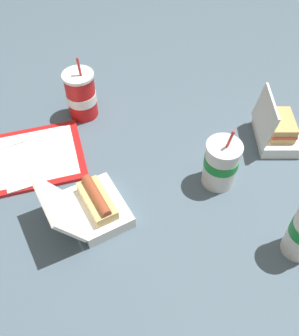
% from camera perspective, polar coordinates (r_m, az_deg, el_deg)
% --- Properties ---
extents(ground_plane, '(3.20, 3.20, 0.00)m').
position_cam_1_polar(ground_plane, '(1.15, -0.35, -0.55)').
color(ground_plane, '#4C6070').
extents(food_tray, '(0.39, 0.29, 0.01)m').
position_cam_1_polar(food_tray, '(1.24, -18.67, 1.25)').
color(food_tray, red).
rests_on(food_tray, ground_plane).
extents(napkin_stack, '(0.10, 0.10, 0.00)m').
position_cam_1_polar(napkin_stack, '(1.18, -18.86, -1.18)').
color(napkin_stack, white).
rests_on(napkin_stack, food_tray).
extents(plastic_fork, '(0.11, 0.02, 0.00)m').
position_cam_1_polar(plastic_fork, '(1.28, -20.90, 3.12)').
color(plastic_fork, white).
rests_on(plastic_fork, food_tray).
extents(clamshell_hotdog_right, '(0.23, 0.21, 0.16)m').
position_cam_1_polar(clamshell_hotdog_right, '(1.03, -8.55, -5.75)').
color(clamshell_hotdog_right, white).
rests_on(clamshell_hotdog_right, ground_plane).
extents(clamshell_sandwich_front, '(0.19, 0.21, 0.17)m').
position_cam_1_polar(clamshell_sandwich_front, '(1.28, 18.78, 5.50)').
color(clamshell_sandwich_front, white).
rests_on(clamshell_sandwich_front, ground_plane).
extents(soda_cup_front, '(0.10, 0.10, 0.21)m').
position_cam_1_polar(soda_cup_front, '(1.08, 10.83, 0.69)').
color(soda_cup_front, white).
rests_on(soda_cup_front, ground_plane).
extents(soda_cup_back, '(0.10, 0.10, 0.23)m').
position_cam_1_polar(soda_cup_back, '(1.30, -10.37, 10.88)').
color(soda_cup_back, red).
rests_on(soda_cup_back, ground_plane).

